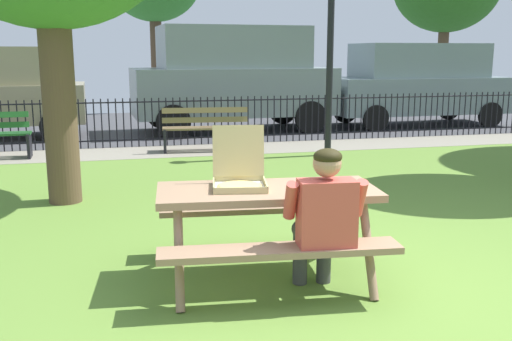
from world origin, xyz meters
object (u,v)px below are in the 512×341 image
Objects in this scene: pizza_box_open at (239,175)px; picnic_table_foreground at (267,209)px; adult_at_table at (323,217)px; lamp_post_walkway at (331,12)px; parked_car_left at (233,76)px; pizza_slice_on_table at (328,188)px; park_bench_center at (205,130)px; parked_car_center at (417,83)px.

picnic_table_foreground is at bearing -30.68° from pizza_box_open.
adult_at_table is 6.72m from lamp_post_walkway.
parked_car_left reaches higher than pizza_box_open.
picnic_table_foreground is 0.61m from adult_at_table.
adult_at_table is at bearing -114.66° from pizza_slice_on_table.
parked_car_left reaches higher than adult_at_table.
park_bench_center is at bearing 88.89° from adult_at_table.
pizza_box_open reaches higher than pizza_slice_on_table.
adult_at_table is (0.30, -0.53, 0.06)m from picnic_table_foreground.
parked_car_center is (3.78, 3.71, -1.47)m from lamp_post_walkway.
pizza_box_open is 0.46× the size of adult_at_table.
adult_at_table reaches higher than pizza_slice_on_table.
lamp_post_walkway reaches higher than parked_car_center.
picnic_table_foreground is 6.38m from lamp_post_walkway.
picnic_table_foreground is 0.42× the size of parked_car_center.
parked_car_center is at bearing 44.47° from lamp_post_walkway.
parked_car_center is at bearing 58.14° from adult_at_table.
pizza_slice_on_table is 0.25× the size of adult_at_table.
park_bench_center reaches higher than picnic_table_foreground.
lamp_post_walkway is (2.09, 5.64, 1.79)m from pizza_slice_on_table.
adult_at_table is at bearing -52.30° from pizza_box_open.
parked_car_left is at bearing 180.00° from parked_car_center.
pizza_box_open is at bearing 159.02° from pizza_slice_on_table.
parked_car_left is (1.11, 2.76, 0.89)m from park_bench_center.
parked_car_center reaches higher than adult_at_table.
pizza_box_open is at bearing 127.70° from adult_at_table.
park_bench_center is (-0.05, 6.58, -0.36)m from pizza_slice_on_table.
pizza_box_open reaches higher than picnic_table_foreground.
park_bench_center is (0.64, 6.32, -0.45)m from pizza_box_open.
park_bench_center is at bearing 90.39° from pizza_slice_on_table.
pizza_box_open is 6.28m from lamp_post_walkway.
pizza_box_open is 1.85× the size of pizza_slice_on_table.
lamp_post_walkway is 5.49m from parked_car_center.
adult_at_table is 0.26× the size of parked_car_center.
picnic_table_foreground is at bearing -99.48° from parked_car_left.
parked_car_center is (4.81, -0.00, -0.21)m from parked_car_left.
lamp_post_walkway reaches higher than picnic_table_foreground.
picnic_table_foreground is 0.53m from pizza_slice_on_table.
lamp_post_walkway is at bearing -23.89° from park_bench_center.
parked_car_left is (-1.03, 3.71, -1.26)m from lamp_post_walkway.
parked_car_left is 1.04× the size of parked_car_center.
park_bench_center is (0.13, 6.98, -0.24)m from adult_at_table.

